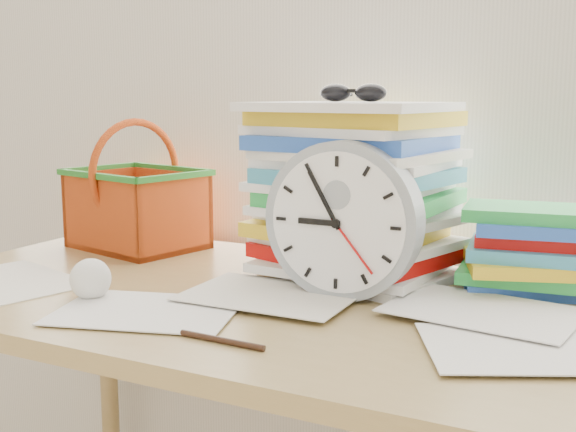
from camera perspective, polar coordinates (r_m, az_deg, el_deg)
The scene contains 9 objects.
desk at distance 1.25m, azimuth -0.49°, elevation -9.70°, with size 1.40×0.70×0.75m.
paper_stack at distance 1.34m, azimuth 5.32°, elevation 2.05°, with size 0.36×0.30×0.32m, color white, non-canonical shape.
clock at distance 1.19m, azimuth 4.39°, elevation -0.36°, with size 0.26×0.26×0.05m, color #90989F.
sunglasses at distance 1.30m, azimuth 5.15°, elevation 9.68°, with size 0.14×0.12×0.04m, color black, non-canonical shape.
book_stack at distance 1.30m, azimuth 18.82°, elevation -2.58°, with size 0.25×0.19×0.15m, color white, non-canonical shape.
basket at distance 1.62m, azimuth -11.88°, elevation 2.37°, with size 0.28×0.22×0.28m, color #CC4B13, non-canonical shape.
crumpled_ball at distance 1.25m, azimuth -15.35°, elevation -4.79°, with size 0.07×0.07×0.07m, color white.
pen at distance 1.00m, azimuth -5.26°, elevation -9.75°, with size 0.01×0.01×0.14m, color black.
scattered_papers at distance 1.22m, azimuth -0.50°, elevation -6.12°, with size 1.26×0.42×0.02m, color white, non-canonical shape.
Camera 1 is at (0.54, 0.56, 1.09)m, focal length 45.00 mm.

